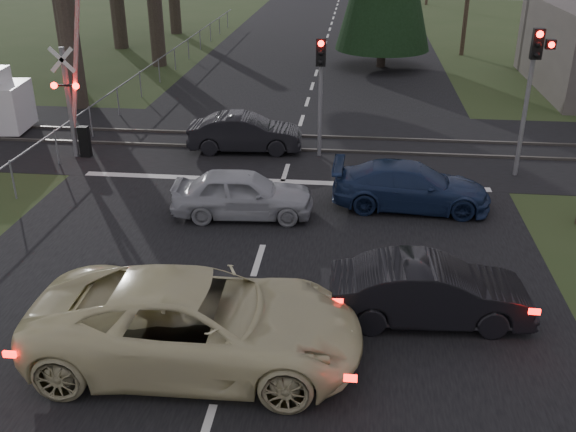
# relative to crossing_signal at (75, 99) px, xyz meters

# --- Properties ---
(ground) EXTENTS (120.00, 120.00, 0.00)m
(ground) POSITION_rel_crossing_signal_xyz_m (7.27, -9.79, -2.06)
(ground) COLOR #2D3E1C
(ground) RESTS_ON ground
(road) EXTENTS (14.00, 100.00, 0.01)m
(road) POSITION_rel_crossing_signal_xyz_m (7.27, 0.21, -2.05)
(road) COLOR black
(road) RESTS_ON ground
(rail_corridor) EXTENTS (120.00, 8.00, 0.01)m
(rail_corridor) POSITION_rel_crossing_signal_xyz_m (7.27, 2.21, -2.05)
(rail_corridor) COLOR black
(rail_corridor) RESTS_ON ground
(stop_line) EXTENTS (13.00, 0.35, 0.00)m
(stop_line) POSITION_rel_crossing_signal_xyz_m (7.27, -1.59, -2.05)
(stop_line) COLOR silver
(stop_line) RESTS_ON ground
(rail_near) EXTENTS (120.00, 0.12, 0.10)m
(rail_near) POSITION_rel_crossing_signal_xyz_m (7.27, 1.41, -2.01)
(rail_near) COLOR #59544C
(rail_near) RESTS_ON ground
(rail_far) EXTENTS (120.00, 0.12, 0.10)m
(rail_far) POSITION_rel_crossing_signal_xyz_m (7.27, 3.01, -2.01)
(rail_far) COLOR #59544C
(rail_far) RESTS_ON ground
(crossing_signal) EXTENTS (1.62, 0.38, 6.96)m
(crossing_signal) POSITION_rel_crossing_signal_xyz_m (0.00, 0.00, 0.00)
(crossing_signal) COLOR slate
(crossing_signal) RESTS_ON ground
(traffic_signal_right) EXTENTS (0.68, 0.48, 4.70)m
(traffic_signal_right) POSITION_rel_crossing_signal_xyz_m (14.82, -0.31, 1.26)
(traffic_signal_right) COLOR slate
(traffic_signal_right) RESTS_ON ground
(traffic_signal_center) EXTENTS (0.32, 0.48, 4.10)m
(traffic_signal_center) POSITION_rel_crossing_signal_xyz_m (8.27, 0.89, 0.75)
(traffic_signal_center) COLOR slate
(traffic_signal_center) RESTS_ON ground
(fence_left) EXTENTS (0.10, 36.00, 1.20)m
(fence_left) POSITION_rel_crossing_signal_xyz_m (-0.53, 12.71, -2.06)
(fence_left) COLOR slate
(fence_left) RESTS_ON ground
(cream_coupe) EXTENTS (6.24, 3.01, 1.71)m
(cream_coupe) POSITION_rel_crossing_signal_xyz_m (6.75, -10.79, -1.20)
(cream_coupe) COLOR beige
(cream_coupe) RESTS_ON ground
(dark_hatchback) EXTENTS (4.20, 1.70, 1.36)m
(dark_hatchback) POSITION_rel_crossing_signal_xyz_m (11.19, -8.92, -1.38)
(dark_hatchback) COLOR black
(dark_hatchback) RESTS_ON ground
(silver_car) EXTENTS (4.05, 1.87, 1.34)m
(silver_car) POSITION_rel_crossing_signal_xyz_m (6.46, -4.24, -1.39)
(silver_car) COLOR #A0A2A7
(silver_car) RESTS_ON ground
(blue_sedan) EXTENTS (4.56, 1.97, 1.31)m
(blue_sedan) POSITION_rel_crossing_signal_xyz_m (11.17, -3.14, -1.40)
(blue_sedan) COLOR #182749
(blue_sedan) RESTS_ON ground
(dark_car_far) EXTENTS (4.12, 1.69, 1.33)m
(dark_car_far) POSITION_rel_crossing_signal_xyz_m (5.60, 1.24, -1.39)
(dark_car_far) COLOR black
(dark_car_far) RESTS_ON ground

